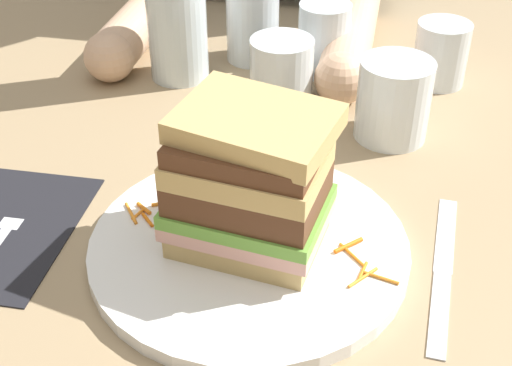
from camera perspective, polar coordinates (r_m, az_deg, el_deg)
The scene contains 20 objects.
ground_plane at distance 0.62m, azimuth 0.85°, elevation -4.54°, with size 3.00×3.00×0.00m, color #9E8460.
main_plate at distance 0.60m, azimuth -0.58°, elevation -5.27°, with size 0.28×0.28×0.01m, color white.
sandwich at distance 0.56m, azimuth -0.53°, elevation 0.00°, with size 0.14×0.12×0.13m.
carrot_shred_0 at distance 0.64m, azimuth -7.47°, elevation -1.63°, with size 0.00×0.00×0.03m, color orange.
carrot_shred_1 at distance 0.63m, azimuth -10.23°, elevation -2.46°, with size 0.00×0.00×0.03m, color orange.
carrot_shred_2 at distance 0.63m, azimuth -9.61°, elevation -2.48°, with size 0.00×0.00×0.02m, color orange.
carrot_shred_3 at distance 0.64m, azimuth -9.11°, elevation -1.91°, with size 0.00×0.00×0.02m, color orange.
carrot_shred_4 at distance 0.62m, azimuth -8.89°, elevation -3.01°, with size 0.00×0.00×0.02m, color orange.
carrot_shred_5 at distance 0.57m, azimuth 8.75°, elevation -7.16°, with size 0.00×0.00×0.02m, color orange.
carrot_shred_6 at distance 0.57m, azimuth 8.78°, elevation -7.68°, with size 0.00×0.00×0.03m, color orange.
carrot_shred_7 at distance 0.57m, azimuth 10.18°, elevation -7.65°, with size 0.00×0.00×0.03m, color orange.
carrot_shred_8 at distance 0.59m, azimuth 7.92°, elevation -5.89°, with size 0.00×0.00×0.03m, color orange.
carrot_shred_9 at distance 0.59m, azimuth 7.60°, elevation -5.10°, with size 0.00×0.00×0.03m, color orange.
napkin_dark at distance 0.67m, azimuth -19.82°, elevation -3.57°, with size 0.12×0.18×0.00m, color black.
knife at distance 0.61m, azimuth 15.08°, elevation -7.19°, with size 0.03×0.20×0.00m.
juice_glass at distance 0.76m, azimuth 11.19°, elevation 6.43°, with size 0.08×0.08×0.09m.
empty_tumbler_0 at distance 0.82m, azimuth 2.10°, elevation 9.25°, with size 0.07×0.07×0.08m, color silver.
empty_tumbler_1 at distance 0.89m, azimuth 14.94°, elevation 10.24°, with size 0.07×0.07×0.08m, color silver.
empty_tumbler_2 at distance 0.92m, azimuth -0.28°, elevation 12.90°, with size 0.07×0.07×0.10m, color silver.
empty_tumbler_3 at distance 0.89m, azimuth 5.59°, elevation 11.73°, with size 0.07×0.07×0.09m, color silver.
Camera 1 is at (0.09, -0.47, 0.40)m, focal length 48.70 mm.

